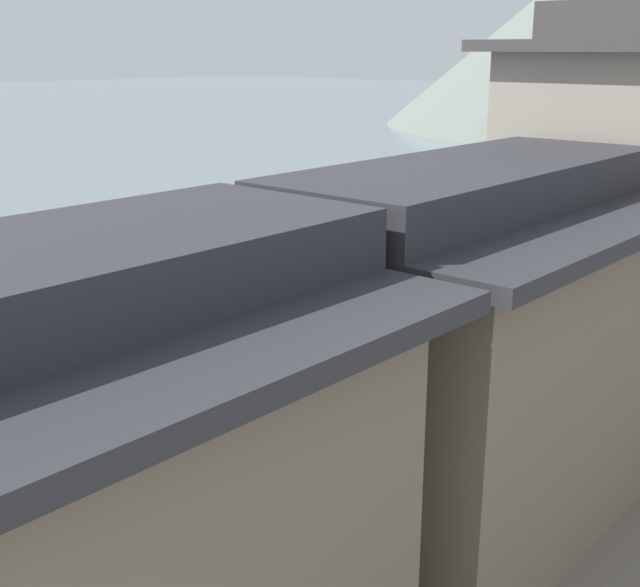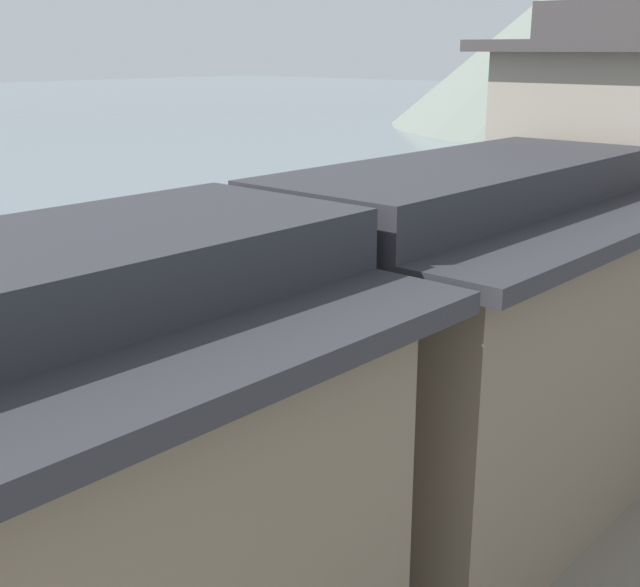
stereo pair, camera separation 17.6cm
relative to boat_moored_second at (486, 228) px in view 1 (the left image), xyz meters
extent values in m
cube|color=brown|center=(0.00, 0.00, -0.12)|extent=(2.03, 3.47, 0.21)
cube|color=brown|center=(0.57, -1.44, 0.08)|extent=(0.82, 0.61, 0.19)
cube|color=brown|center=(-0.57, 1.44, 0.08)|extent=(0.82, 0.61, 0.19)
cube|color=brown|center=(0.35, 0.14, 0.03)|extent=(1.15, 2.73, 0.08)
cube|color=brown|center=(-0.35, -0.14, 0.03)|extent=(1.15, 2.73, 0.08)
ellipsoid|color=brown|center=(0.00, 0.00, 0.19)|extent=(1.07, 1.24, 0.41)
cube|color=#232326|center=(8.20, -1.91, 0.19)|extent=(0.93, 0.45, 0.26)
cube|color=#423328|center=(-3.43, -10.33, -0.08)|extent=(4.21, 1.36, 0.29)
cube|color=#423328|center=(-1.52, -10.18, 0.20)|extent=(0.43, 0.98, 0.26)
cube|color=#423328|center=(-5.34, -10.47, 0.20)|extent=(0.43, 0.98, 0.26)
cube|color=#423328|center=(-3.47, -9.84, 0.11)|extent=(3.63, 0.35, 0.08)
cube|color=#423328|center=(-3.39, -10.81, 0.11)|extent=(3.63, 0.35, 0.08)
cube|color=#423328|center=(8.11, -6.23, -0.12)|extent=(1.40, 5.35, 0.20)
cube|color=#423328|center=(7.91, -3.75, 0.07)|extent=(0.91, 0.43, 0.18)
cube|color=#423328|center=(8.31, -8.72, 0.07)|extent=(0.91, 0.43, 0.18)
cube|color=#423328|center=(7.66, -6.27, 0.02)|extent=(0.46, 4.78, 0.08)
cube|color=#423328|center=(8.56, -6.20, 0.02)|extent=(0.46, 4.78, 0.08)
cube|color=#7F705B|center=(13.31, -31.75, 3.28)|extent=(4.63, 6.64, 5.20)
cube|color=#2D2D33|center=(13.31, -31.75, 6.00)|extent=(5.53, 7.54, 0.24)
cube|color=#2D2D33|center=(13.31, -31.75, 6.47)|extent=(2.78, 7.54, 0.70)
cube|color=#7F705B|center=(13.37, -23.84, 3.28)|extent=(4.76, 6.92, 5.20)
cube|color=brown|center=(10.65, -23.84, 3.28)|extent=(0.70, 6.92, 0.16)
cube|color=#2D2D33|center=(13.37, -23.84, 6.00)|extent=(5.66, 7.82, 0.24)
cube|color=#2D2D33|center=(13.37, -23.84, 6.47)|extent=(2.85, 7.82, 0.70)
cube|color=gray|center=(10.65, -16.78, 3.28)|extent=(0.70, 5.41, 0.16)
cube|color=gray|center=(10.65, -16.78, 5.88)|extent=(0.70, 5.41, 0.16)
cube|color=brown|center=(10.65, -10.29, 3.28)|extent=(0.70, 6.68, 0.16)
cube|color=brown|center=(10.65, -10.29, 5.88)|extent=(0.70, 6.68, 0.16)
cylinder|color=#473828|center=(10.14, -26.16, 1.09)|extent=(0.20, 0.20, 0.83)
cylinder|color=#473828|center=(10.14, -18.49, 1.10)|extent=(0.20, 0.20, 0.84)
camera|label=1|loc=(20.12, -35.24, 8.53)|focal=45.81mm
camera|label=2|loc=(20.25, -35.12, 8.53)|focal=45.81mm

